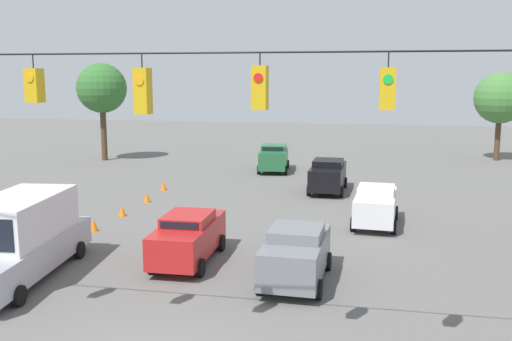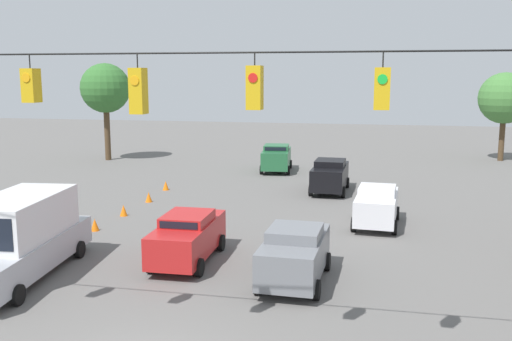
% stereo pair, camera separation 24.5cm
% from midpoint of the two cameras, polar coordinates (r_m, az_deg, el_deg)
% --- Properties ---
extents(overhead_signal_span, '(21.60, 0.38, 8.08)m').
position_cam_midpoint_polar(overhead_signal_span, '(13.21, -10.99, 2.35)').
color(overhead_signal_span, slate).
rests_on(overhead_signal_span, ground_plane).
extents(sedan_black_oncoming_deep, '(2.15, 4.52, 1.92)m').
position_cam_midpoint_polar(sedan_black_oncoming_deep, '(33.94, 7.61, -0.46)').
color(sedan_black_oncoming_deep, black).
rests_on(sedan_black_oncoming_deep, ground_plane).
extents(sedan_white_oncoming_far, '(2.19, 4.24, 1.83)m').
position_cam_midpoint_polar(sedan_white_oncoming_far, '(26.74, 12.23, -3.40)').
color(sedan_white_oncoming_far, silver).
rests_on(sedan_white_oncoming_far, ground_plane).
extents(box_truck_silver_parked_shoulder, '(3.12, 7.21, 2.78)m').
position_cam_midpoint_polar(box_truck_silver_parked_shoulder, '(21.14, -22.31, -6.18)').
color(box_truck_silver_parked_shoulder, '#A8AAB2').
rests_on(box_truck_silver_parked_shoulder, ground_plane).
extents(sedan_grey_crossing_near, '(2.17, 4.32, 1.87)m').
position_cam_midpoint_polar(sedan_grey_crossing_near, '(19.21, 4.27, -8.27)').
color(sedan_grey_crossing_near, slate).
rests_on(sedan_grey_crossing_near, ground_plane).
extents(sedan_green_withflow_deep, '(2.39, 4.30, 1.92)m').
position_cam_midpoint_polar(sedan_green_withflow_deep, '(40.83, 2.23, 1.30)').
color(sedan_green_withflow_deep, '#236038').
rests_on(sedan_green_withflow_deep, ground_plane).
extents(sedan_red_withflow_mid, '(2.02, 4.62, 1.82)m').
position_cam_midpoint_polar(sedan_red_withflow_mid, '(21.33, -6.51, -6.56)').
color(sedan_red_withflow_mid, red).
rests_on(sedan_red_withflow_mid, ground_plane).
extents(traffic_cone_nearest, '(0.37, 0.37, 0.55)m').
position_cam_midpoint_polar(traffic_cone_nearest, '(21.45, -23.22, -9.09)').
color(traffic_cone_nearest, orange).
rests_on(traffic_cone_nearest, ground_plane).
extents(traffic_cone_second, '(0.37, 0.37, 0.55)m').
position_cam_midpoint_polar(traffic_cone_second, '(23.89, -19.38, -6.98)').
color(traffic_cone_second, orange).
rests_on(traffic_cone_second, ground_plane).
extents(traffic_cone_third, '(0.37, 0.37, 0.55)m').
position_cam_midpoint_polar(traffic_cone_third, '(26.37, -15.56, -5.24)').
color(traffic_cone_third, orange).
rests_on(traffic_cone_third, ground_plane).
extents(traffic_cone_fourth, '(0.37, 0.37, 0.55)m').
position_cam_midpoint_polar(traffic_cone_fourth, '(28.75, -12.87, -3.91)').
color(traffic_cone_fourth, orange).
rests_on(traffic_cone_fourth, ground_plane).
extents(traffic_cone_fifth, '(0.37, 0.37, 0.55)m').
position_cam_midpoint_polar(traffic_cone_fifth, '(31.57, -10.46, -2.63)').
color(traffic_cone_fifth, orange).
rests_on(traffic_cone_fifth, ground_plane).
extents(traffic_cone_farthest, '(0.37, 0.37, 0.55)m').
position_cam_midpoint_polar(traffic_cone_farthest, '(34.66, -8.82, -1.50)').
color(traffic_cone_farthest, orange).
rests_on(traffic_cone_farthest, ground_plane).
extents(tree_horizon_left, '(3.96, 3.96, 7.78)m').
position_cam_midpoint_polar(tree_horizon_left, '(47.54, -14.68, 7.91)').
color(tree_horizon_left, '#4C3823').
rests_on(tree_horizon_left, ground_plane).
extents(tree_horizon_right, '(4.07, 4.07, 7.06)m').
position_cam_midpoint_polar(tree_horizon_right, '(49.73, 23.74, 6.61)').
color(tree_horizon_right, '#4C3823').
rests_on(tree_horizon_right, ground_plane).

